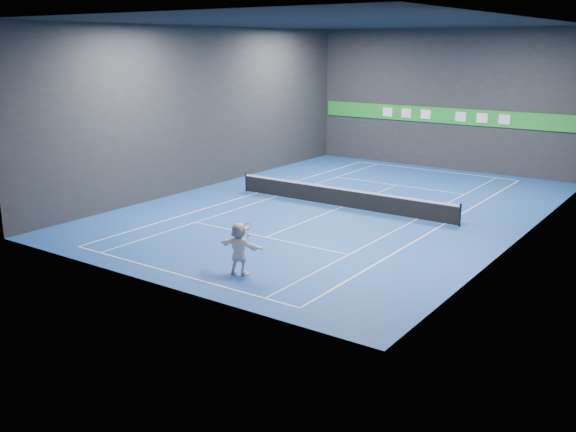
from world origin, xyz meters
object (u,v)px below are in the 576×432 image
Objects in this scene: player at (239,248)px; tennis_racket at (247,228)px; tennis_ball at (236,196)px; tennis_net at (342,197)px.

tennis_racket is at bearing -178.26° from player.
tennis_ball is at bearing -24.59° from player.
player is 1.92m from tennis_ball.
tennis_net is 10.85m from tennis_racket.
tennis_net is at bearing 102.36° from tennis_racket.
tennis_ball is 1.20m from tennis_racket.
tennis_net is at bearing -85.75° from player.
player is at bearing -171.96° from tennis_racket.
tennis_net is (-1.86, 10.55, -2.34)m from tennis_ball.
tennis_ball is 0.09× the size of tennis_racket.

